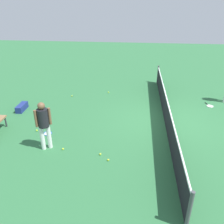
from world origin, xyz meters
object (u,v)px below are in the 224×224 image
player_near_side (44,122)px  equipment_bag (22,108)px  tennis_racket_far_player (210,106)px  tennis_ball_by_net (109,92)px  tennis_ball_midcourt (37,130)px  tennis_racket_near_player (48,133)px  tennis_ball_stray_left (63,149)px  tennis_ball_baseline (72,96)px  tennis_ball_near_player (100,154)px  tennis_ball_stray_right (108,160)px

player_near_side → equipment_bag: 3.66m
player_near_side → tennis_racket_far_player: 7.77m
tennis_ball_by_net → tennis_ball_midcourt: 4.90m
player_near_side → tennis_racket_near_player: bearing=-159.9°
tennis_ball_midcourt → tennis_ball_stray_left: same height
tennis_ball_baseline → tennis_ball_stray_left: bearing=12.0°
tennis_ball_near_player → tennis_ball_stray_right: bearing=48.2°
tennis_ball_by_net → tennis_ball_midcourt: same height
tennis_racket_far_player → tennis_ball_baseline: 6.90m
player_near_side → tennis_racket_near_player: (-0.93, -0.34, -1.00)m
tennis_racket_near_player → tennis_ball_by_net: (-4.47, 1.75, 0.02)m
tennis_racket_near_player → tennis_ball_stray_left: tennis_ball_stray_left is taller
tennis_ball_stray_left → tennis_ball_stray_right: bearing=75.6°
tennis_racket_near_player → tennis_racket_far_player: (-3.29, 6.79, 0.00)m
tennis_racket_near_player → equipment_bag: 2.65m
tennis_racket_far_player → tennis_ball_stray_right: bearing=-42.6°
tennis_racket_near_player → tennis_ball_midcourt: size_ratio=9.19×
tennis_ball_stray_left → equipment_bag: bearing=-134.4°
tennis_ball_baseline → tennis_ball_near_player: bearing=25.5°
player_near_side → tennis_ball_midcourt: (-1.03, -0.82, -0.98)m
tennis_racket_near_player → equipment_bag: (-1.81, -1.92, 0.13)m
tennis_racket_far_player → equipment_bag: equipment_bag is taller
tennis_racket_far_player → tennis_ball_by_net: size_ratio=9.19×
tennis_ball_near_player → tennis_ball_stray_right: 0.40m
tennis_ball_near_player → tennis_racket_far_player: bearing=133.8°
player_near_side → tennis_ball_baseline: size_ratio=25.76×
equipment_bag → tennis_racket_near_player: bearing=46.8°
tennis_ball_by_net → tennis_ball_stray_left: (5.43, -0.85, 0.00)m
tennis_racket_near_player → tennis_ball_near_player: bearing=63.3°
tennis_ball_near_player → tennis_ball_stray_left: same height
tennis_racket_far_player → tennis_ball_stray_left: tennis_ball_stray_left is taller
tennis_racket_far_player → tennis_ball_near_player: tennis_ball_near_player is taller
tennis_ball_near_player → tennis_ball_stray_right: size_ratio=1.00×
tennis_ball_stray_right → equipment_bag: size_ratio=0.08×
tennis_racket_near_player → tennis_ball_baseline: 3.71m
tennis_racket_near_player → tennis_ball_midcourt: bearing=-102.4°
tennis_ball_near_player → tennis_ball_midcourt: bearing=-114.3°
tennis_ball_near_player → tennis_ball_by_net: (-5.57, -0.45, 0.00)m
player_near_side → tennis_ball_near_player: bearing=84.5°
tennis_racket_near_player → tennis_ball_midcourt: (-0.11, -0.48, 0.02)m
tennis_ball_near_player → tennis_ball_by_net: size_ratio=1.00×
tennis_racket_near_player → tennis_racket_far_player: same height
player_near_side → tennis_ball_midcourt: 1.64m
tennis_ball_near_player → tennis_ball_midcourt: 2.94m
tennis_ball_near_player → tennis_ball_by_net: same height
tennis_ball_baseline → tennis_ball_stray_right: same height
tennis_ball_by_net → tennis_ball_stray_right: same height
tennis_ball_stray_left → tennis_ball_stray_right: 1.65m
tennis_racket_near_player → tennis_ball_stray_right: (1.37, 2.50, 0.02)m
tennis_racket_near_player → tennis_ball_stray_left: (0.96, 0.90, 0.02)m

